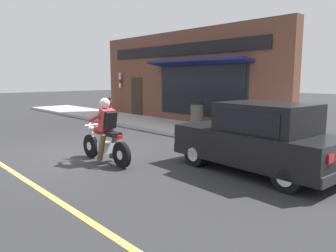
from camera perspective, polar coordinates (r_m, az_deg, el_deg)
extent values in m
plane|color=#2B2B2D|center=(9.48, -16.18, -4.76)|extent=(80.00, 80.00, 0.00)
cube|color=#ADAAA3|center=(14.77, -3.07, 0.49)|extent=(2.60, 22.00, 0.14)
cube|color=brown|center=(15.38, 2.29, 8.40)|extent=(0.50, 11.22, 4.20)
cube|color=black|center=(14.23, 5.49, 6.15)|extent=(0.04, 4.71, 2.10)
cube|color=black|center=(14.24, 5.53, 6.15)|extent=(0.02, 4.94, 2.20)
cube|color=#2D2319|center=(17.58, -5.48, 4.95)|extent=(0.04, 0.90, 2.10)
cube|color=navy|center=(13.99, 4.64, 11.04)|extent=(0.81, 5.38, 0.24)
cube|color=black|center=(15.24, 1.55, 13.11)|extent=(0.06, 9.54, 0.50)
cylinder|color=white|center=(18.64, -8.33, 7.72)|extent=(0.14, 0.14, 0.70)
cylinder|color=red|center=(18.64, -8.33, 7.72)|extent=(0.15, 0.15, 0.20)
sphere|color=silver|center=(18.64, -8.36, 8.95)|extent=(0.16, 0.16, 0.16)
cylinder|color=black|center=(8.95, -13.29, -3.40)|extent=(0.11, 0.62, 0.62)
cylinder|color=silver|center=(8.95, -13.29, -3.40)|extent=(0.12, 0.22, 0.22)
cylinder|color=black|center=(7.79, -8.09, -5.01)|extent=(0.11, 0.62, 0.62)
cylinder|color=silver|center=(7.79, -8.09, -5.01)|extent=(0.12, 0.22, 0.22)
cube|color=silver|center=(8.30, -10.70, -3.67)|extent=(0.29, 0.40, 0.24)
ellipsoid|color=#B21919|center=(8.44, -11.70, -0.68)|extent=(0.31, 0.52, 0.24)
cube|color=black|center=(8.04, -9.89, -1.36)|extent=(0.27, 0.56, 0.10)
cylinder|color=silver|center=(8.80, -13.03, -1.50)|extent=(0.08, 0.33, 0.68)
cylinder|color=silver|center=(8.66, -12.69, 0.23)|extent=(0.56, 0.05, 0.04)
sphere|color=silver|center=(8.82, -13.23, -0.43)|extent=(0.16, 0.16, 0.16)
cylinder|color=silver|center=(8.09, -8.19, -4.66)|extent=(0.09, 0.55, 0.08)
cube|color=red|center=(7.75, -8.37, -1.92)|extent=(0.12, 0.06, 0.08)
cylinder|color=brown|center=(8.14, -11.51, -3.65)|extent=(0.15, 0.35, 0.71)
cylinder|color=brown|center=(8.33, -9.41, -3.32)|extent=(0.15, 0.35, 0.71)
cube|color=#B23333|center=(8.14, -10.64, 1.02)|extent=(0.35, 0.33, 0.57)
cylinder|color=#B23333|center=(8.24, -12.72, 1.32)|extent=(0.10, 0.52, 0.26)
cylinder|color=#B23333|center=(8.45, -10.39, 1.57)|extent=(0.10, 0.52, 0.26)
sphere|color=silver|center=(8.15, -10.95, 3.92)|extent=(0.26, 0.26, 0.26)
cube|color=black|center=(8.01, -10.03, 1.06)|extent=(0.28, 0.24, 0.42)
cylinder|color=black|center=(7.90, 4.79, -4.85)|extent=(0.21, 0.61, 0.60)
cylinder|color=silver|center=(7.90, 4.79, -4.85)|extent=(0.22, 0.34, 0.33)
cylinder|color=black|center=(8.94, 11.40, -3.41)|extent=(0.21, 0.61, 0.60)
cylinder|color=silver|center=(8.94, 11.40, -3.41)|extent=(0.22, 0.34, 0.33)
cylinder|color=black|center=(6.47, 20.01, -8.35)|extent=(0.21, 0.61, 0.60)
cylinder|color=silver|center=(6.47, 20.01, -8.35)|extent=(0.22, 0.34, 0.33)
cylinder|color=black|center=(7.71, 25.46, -5.98)|extent=(0.21, 0.61, 0.60)
cylinder|color=silver|center=(7.71, 25.46, -5.98)|extent=(0.22, 0.34, 0.33)
cube|color=black|center=(7.61, 15.08, -3.30)|extent=(1.81, 3.77, 0.70)
cube|color=black|center=(7.37, 16.85, 1.29)|extent=(1.53, 1.96, 0.66)
cube|color=black|center=(7.89, 11.57, 1.56)|extent=(1.34, 0.41, 0.51)
cube|color=black|center=(6.79, 13.46, 0.66)|extent=(0.10, 1.52, 0.46)
cube|color=black|center=(7.99, 19.72, 1.54)|extent=(0.10, 1.52, 0.46)
cube|color=silver|center=(8.43, 2.70, -1.07)|extent=(0.24, 0.05, 0.14)
cube|color=red|center=(6.26, 26.44, -5.12)|extent=(0.20, 0.05, 0.16)
cube|color=silver|center=(9.13, 7.42, -0.39)|extent=(0.24, 0.05, 0.14)
cube|color=#28282B|center=(8.82, 5.26, -3.11)|extent=(1.61, 0.19, 0.20)
cube|color=black|center=(11.42, 15.76, -1.72)|extent=(0.36, 0.36, 0.04)
cone|color=orange|center=(11.37, 15.82, -0.23)|extent=(0.28, 0.28, 0.56)
cylinder|color=white|center=(11.36, 15.83, -0.13)|extent=(0.20, 0.20, 0.08)
cylinder|color=#514C47|center=(13.32, 5.05, 1.86)|extent=(0.52, 0.52, 0.90)
cylinder|color=black|center=(13.27, 5.08, 3.96)|extent=(0.56, 0.56, 0.08)
cylinder|color=red|center=(18.66, -10.17, 2.50)|extent=(0.24, 0.24, 0.16)
cylinder|color=red|center=(18.62, -10.20, 3.64)|extent=(0.18, 0.18, 0.58)
sphere|color=red|center=(18.60, -10.23, 4.65)|extent=(0.20, 0.20, 0.20)
cylinder|color=red|center=(18.55, -10.55, 3.76)|extent=(0.10, 0.08, 0.08)
cylinder|color=red|center=(18.69, -9.87, 3.81)|extent=(0.10, 0.08, 0.08)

